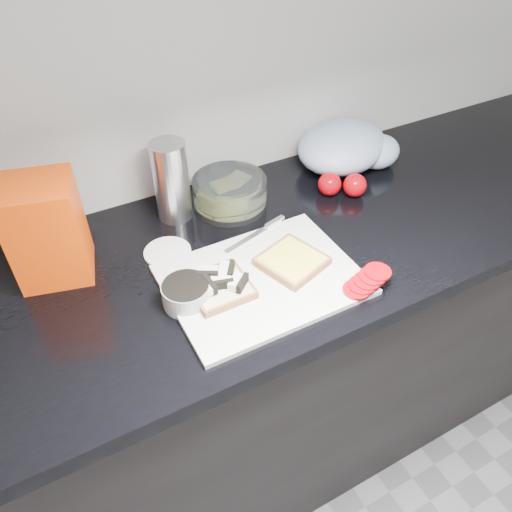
{
  "coord_description": "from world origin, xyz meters",
  "views": [
    {
      "loc": [
        -0.42,
        0.42,
        1.65
      ],
      "look_at": [
        -0.05,
        1.11,
        0.95
      ],
      "focal_mm": 35.0,
      "sensor_mm": 36.0,
      "label": 1
    }
  ],
  "objects": [
    {
      "name": "base_cabinet",
      "position": [
        0.0,
        1.2,
        0.43
      ],
      "size": [
        3.5,
        0.6,
        0.86
      ],
      "primitive_type": "cube",
      "color": "black",
      "rests_on": "ground"
    },
    {
      "name": "countertop",
      "position": [
        0.0,
        1.2,
        0.88
      ],
      "size": [
        3.5,
        0.64,
        0.04
      ],
      "primitive_type": "cube",
      "color": "black",
      "rests_on": "base_cabinet"
    },
    {
      "name": "cutting_board",
      "position": [
        -0.05,
        1.08,
        0.91
      ],
      "size": [
        0.4,
        0.3,
        0.01
      ],
      "primitive_type": "cube",
      "color": "silver",
      "rests_on": "countertop"
    },
    {
      "name": "bread_left",
      "position": [
        -0.15,
        1.09,
        0.92
      ],
      "size": [
        0.12,
        0.12,
        0.04
      ],
      "rotation": [
        0.0,
        0.0,
        0.0
      ],
      "color": "beige",
      "rests_on": "cutting_board"
    },
    {
      "name": "bread_right",
      "position": [
        0.03,
        1.09,
        0.92
      ],
      "size": [
        0.16,
        0.16,
        0.02
      ],
      "rotation": [
        0.0,
        0.0,
        0.31
      ],
      "color": "beige",
      "rests_on": "cutting_board"
    },
    {
      "name": "tomato_slices",
      "position": [
        0.13,
        0.96,
        0.92
      ],
      "size": [
        0.13,
        0.08,
        0.02
      ],
      "rotation": [
        0.0,
        0.0,
        -0.32
      ],
      "color": "#9C030B",
      "rests_on": "cutting_board"
    },
    {
      "name": "knife",
      "position": [
        0.03,
        1.22,
        0.91
      ],
      "size": [
        0.18,
        0.06,
        0.01
      ],
      "rotation": [
        0.0,
        0.0,
        0.27
      ],
      "color": "silver",
      "rests_on": "cutting_board"
    },
    {
      "name": "seed_tub",
      "position": [
        -0.22,
        1.1,
        0.93
      ],
      "size": [
        0.1,
        0.1,
        0.05
      ],
      "color": "#979B9B",
      "rests_on": "countertop"
    },
    {
      "name": "tub_lid",
      "position": [
        -0.2,
        1.27,
        0.9
      ],
      "size": [
        0.13,
        0.13,
        0.01
      ],
      "primitive_type": "cylinder",
      "rotation": [
        0.0,
        0.0,
        -0.21
      ],
      "color": "white",
      "rests_on": "countertop"
    },
    {
      "name": "glass_bowl",
      "position": [
        0.01,
        1.37,
        0.94
      ],
      "size": [
        0.19,
        0.19,
        0.08
      ],
      "rotation": [
        0.0,
        0.0,
        0.08
      ],
      "color": "silver",
      "rests_on": "countertop"
    },
    {
      "name": "bread_bag",
      "position": [
        -0.42,
        1.32,
        1.01
      ],
      "size": [
        0.17,
        0.16,
        0.22
      ],
      "primitive_type": "cube",
      "rotation": [
        0.0,
        0.0,
        -0.25
      ],
      "color": "red",
      "rests_on": "countertop"
    },
    {
      "name": "steel_canister",
      "position": [
        -0.13,
        1.39,
        1.0
      ],
      "size": [
        0.08,
        0.08,
        0.2
      ],
      "primitive_type": "cylinder",
      "color": "silver",
      "rests_on": "countertop"
    },
    {
      "name": "grocery_bag",
      "position": [
        0.38,
        1.39,
        0.96
      ],
      "size": [
        0.35,
        0.31,
        0.12
      ],
      "rotation": [
        0.0,
        0.0,
        0.37
      ],
      "color": "#A1AFC6",
      "rests_on": "countertop"
    },
    {
      "name": "whole_tomatoes",
      "position": [
        0.29,
        1.27,
        0.93
      ],
      "size": [
        0.12,
        0.1,
        0.06
      ],
      "rotation": [
        0.0,
        0.0,
        -0.26
      ],
      "color": "#9C030B",
      "rests_on": "countertop"
    }
  ]
}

